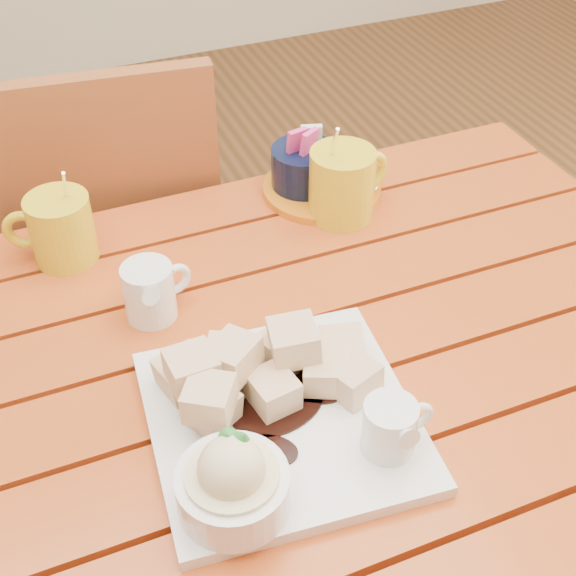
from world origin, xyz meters
name	(u,v)px	position (x,y,z in m)	size (l,w,h in m)	color
table	(269,424)	(0.00, 0.00, 0.64)	(1.20, 0.79, 0.75)	#983C13
dessert_plate	(270,420)	(-0.04, -0.11, 0.78)	(0.31, 0.31, 0.12)	white
coffee_mug_left	(59,228)	(-0.18, 0.30, 0.80)	(0.12, 0.09, 0.15)	gold
coffee_mug_right	(343,183)	(0.22, 0.25, 0.81)	(0.14, 0.10, 0.16)	gold
cream_pitcher	(151,291)	(-0.10, 0.14, 0.79)	(0.09, 0.08, 0.08)	white
sugar_caddy	(304,169)	(0.19, 0.33, 0.79)	(0.10, 0.10, 0.11)	black
orange_saucer	(323,189)	(0.22, 0.31, 0.76)	(0.18, 0.18, 0.02)	orange
chair_far	(93,263)	(-0.12, 0.57, 0.53)	(0.49, 0.49, 0.94)	brown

